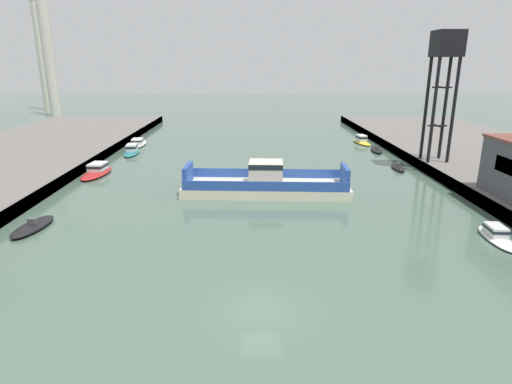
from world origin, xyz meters
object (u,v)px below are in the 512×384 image
moored_boat_far_right (377,150)px  smokestack_distant_b (47,46)px  moored_boat_near_left (97,171)px  smokestack_distant_a (41,50)px  moored_boat_near_right (497,235)px  chain_ferry (266,184)px  moored_boat_mid_left (138,143)px  moored_boat_upstream_b (33,226)px  moored_boat_upstream_a (362,140)px  moored_boat_far_left (132,150)px  crane_tower (446,59)px  moored_boat_mid_right (398,167)px

moored_boat_far_right → smokestack_distant_b: (-77.85, 53.36, 19.01)m
moored_boat_near_left → smokestack_distant_a: smokestack_distant_a is taller
smokestack_distant_a → moored_boat_near_right: bearing=-51.4°
chain_ferry → moored_boat_mid_left: 38.20m
chain_ferry → moored_boat_far_right: size_ratio=3.28×
smokestack_distant_b → moored_boat_upstream_b: bearing=-67.9°
moored_boat_upstream_a → smokestack_distant_b: bearing=149.5°
moored_boat_far_left → crane_tower: size_ratio=0.45×
moored_boat_far_right → moored_boat_upstream_b: size_ratio=0.98×
moored_boat_far_left → crane_tower: crane_tower is taller
moored_boat_mid_left → smokestack_distant_b: size_ratio=0.23×
moored_boat_far_left → smokestack_distant_b: size_ratio=0.21×
moored_boat_far_left → smokestack_distant_b: bearing=123.6°
moored_boat_near_left → moored_boat_near_right: bearing=-28.7°
moored_boat_far_left → moored_boat_upstream_a: moored_boat_upstream_a is taller
moored_boat_near_left → smokestack_distant_b: (-35.16, 68.83, 18.74)m
chain_ferry → moored_boat_near_right: (19.30, -14.02, -0.70)m
moored_boat_near_right → moored_boat_upstream_b: bearing=175.8°
moored_boat_near_left → crane_tower: crane_tower is taller
moored_boat_near_right → moored_boat_mid_right: size_ratio=1.20×
moored_boat_mid_left → moored_boat_far_right: moored_boat_mid_left is taller
moored_boat_mid_right → moored_boat_upstream_a: (0.05, 20.84, 0.33)m
moored_boat_near_left → moored_boat_far_left: size_ratio=1.01×
chain_ferry → smokestack_distant_b: size_ratio=0.53×
moored_boat_mid_right → moored_boat_far_left: moored_boat_far_left is taller
smokestack_distant_a → smokestack_distant_b: bearing=-60.0°
chain_ferry → moored_boat_mid_right: (19.40, 11.51, -0.87)m
moored_boat_mid_left → moored_boat_far_left: moored_boat_far_left is taller
moored_boat_near_right → chain_ferry: bearing=144.0°
chain_ferry → moored_boat_near_left: size_ratio=2.44×
moored_boat_near_left → moored_boat_mid_right: (42.05, 2.53, -0.31)m
chain_ferry → moored_boat_far_left: size_ratio=2.48×
chain_ferry → crane_tower: bearing=24.9°
moored_boat_upstream_b → smokestack_distant_a: 116.61m
moored_boat_far_left → moored_boat_far_right: bearing=1.3°
moored_boat_far_right → crane_tower: (4.20, -13.19, 14.87)m
moored_boat_near_left → smokestack_distant_b: smokestack_distant_b is taller
moored_boat_near_right → crane_tower: (4.95, 25.29, 14.73)m
moored_boat_near_left → moored_boat_mid_left: size_ratio=0.94×
moored_boat_upstream_a → smokestack_distant_a: (-86.95, 62.27, 18.03)m
smokestack_distant_b → crane_tower: bearing=-39.0°
chain_ferry → moored_boat_upstream_b: bearing=-153.0°
moored_boat_upstream_a → smokestack_distant_b: 91.58m
moored_boat_near_left → moored_boat_upstream_a: bearing=29.0°
chain_ferry → smokestack_distant_a: bearing=125.5°
moored_boat_near_right → moored_boat_far_left: 55.65m
chain_ferry → moored_boat_upstream_b: 24.33m
moored_boat_mid_right → chain_ferry: bearing=-149.3°
moored_boat_mid_left → moored_boat_upstream_a: size_ratio=1.26×
chain_ferry → smokestack_distant_a: 117.53m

